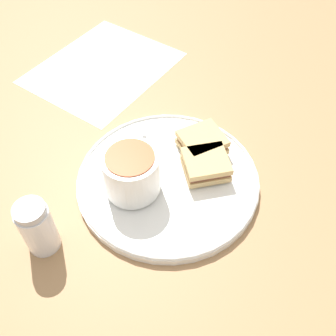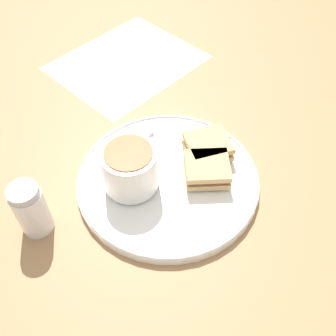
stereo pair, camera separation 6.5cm
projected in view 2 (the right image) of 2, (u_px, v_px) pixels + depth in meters
ground_plane at (168, 182)px, 0.68m from camera, size 2.40×2.40×0.00m
plate at (168, 179)px, 0.67m from camera, size 0.31×0.31×0.02m
soup_bowl at (130, 168)px, 0.63m from camera, size 0.09×0.09×0.08m
spoon at (121, 154)px, 0.69m from camera, size 0.05×0.11×0.01m
sandwich_half_near at (207, 169)px, 0.65m from camera, size 0.09×0.09×0.03m
sandwich_half_far at (208, 147)px, 0.69m from camera, size 0.08×0.08×0.03m
salt_shaker at (31, 209)px, 0.59m from camera, size 0.05×0.05×0.10m
menu_sheet at (127, 62)px, 0.90m from camera, size 0.34×0.37×0.00m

